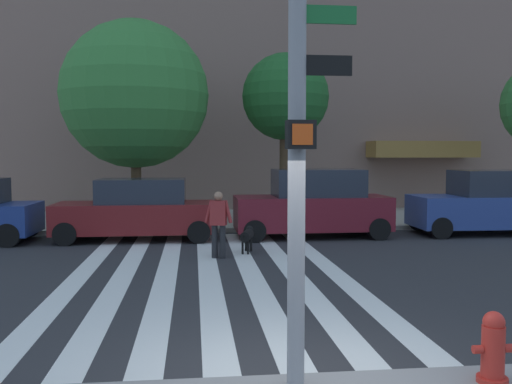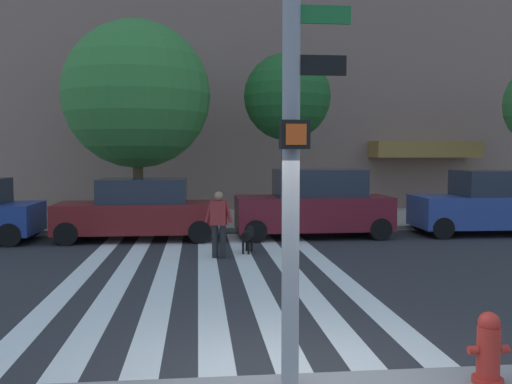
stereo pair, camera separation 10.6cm
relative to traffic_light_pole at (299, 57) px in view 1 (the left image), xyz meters
The scene contains 12 objects.
ground_plane 7.32m from the traffic_light_pole, 88.90° to the left, with size 160.00×160.00×0.00m, color #2B2B2D.
sidewalk_far 15.82m from the traffic_light_pole, 89.54° to the left, with size 80.00×6.00×0.15m, color #9F998B.
crosswalk_stripes 7.35m from the traffic_light_pole, 96.50° to the left, with size 5.85×11.44×0.01m.
traffic_light_pole is the anchor object (origin of this frame).
fire_hydrant 3.65m from the traffic_light_pole, ahead, with size 0.44×0.32×0.76m.
parked_car_behind_first 11.85m from the traffic_light_pole, 103.53° to the left, with size 4.69×1.96×1.82m.
parked_car_third_in_line 11.81m from the traffic_light_pole, 76.92° to the left, with size 4.70×1.95×2.09m.
parked_car_fourth_in_line 14.16m from the traffic_light_pole, 53.79° to the left, with size 4.62×2.04×2.04m.
street_tree_nearest 14.15m from the traffic_light_pole, 102.20° to the left, with size 4.96×4.96×6.88m.
street_tree_middle 14.38m from the traffic_light_pole, 81.10° to the left, with size 3.08×3.08×5.97m.
pedestrian_dog_walker 8.49m from the traffic_light_pole, 93.13° to the left, with size 0.70×0.33×1.64m.
dog_on_leash 9.32m from the traffic_light_pole, 87.82° to the left, with size 0.45×1.06×0.65m.
Camera 1 is at (-1.17, -5.89, 2.57)m, focal length 39.09 mm.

